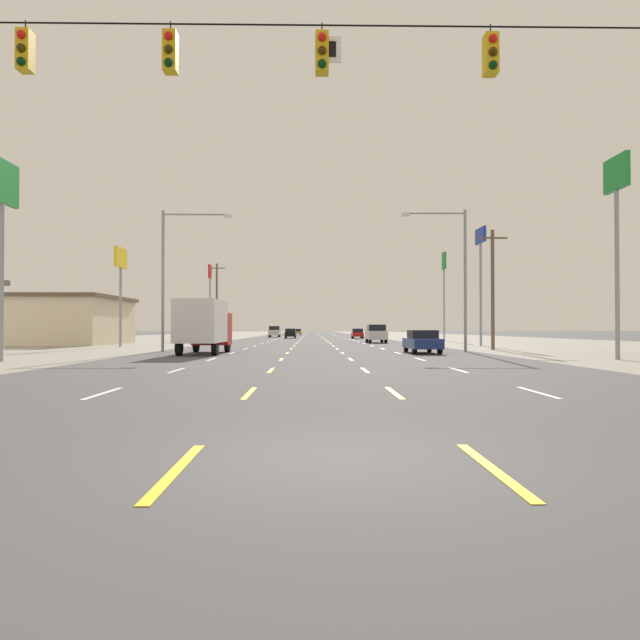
# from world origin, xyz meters

# --- Properties ---
(ground_plane) EXTENTS (572.00, 572.00, 0.00)m
(ground_plane) POSITION_xyz_m (0.00, 66.00, 0.00)
(ground_plane) COLOR #4C4C4F
(lot_apron_left) EXTENTS (28.00, 440.00, 0.01)m
(lot_apron_left) POSITION_xyz_m (-24.75, 66.00, 0.00)
(lot_apron_left) COLOR gray
(lot_apron_left) RESTS_ON ground
(lot_apron_right) EXTENTS (28.00, 440.00, 0.01)m
(lot_apron_right) POSITION_xyz_m (24.75, 66.00, 0.00)
(lot_apron_right) COLOR gray
(lot_apron_right) RESTS_ON ground
(lane_markings) EXTENTS (10.64, 227.60, 0.01)m
(lane_markings) POSITION_xyz_m (0.00, 104.50, 0.01)
(lane_markings) COLOR white
(lane_markings) RESTS_ON ground
(signal_span_wire) EXTENTS (25.84, 0.52, 9.64)m
(signal_span_wire) POSITION_xyz_m (-0.37, 6.12, 5.61)
(signal_span_wire) COLOR brown
(signal_span_wire) RESTS_ON ground
(box_truck_far_left_nearest) EXTENTS (2.40, 7.20, 3.23)m
(box_truck_far_left_nearest) POSITION_xyz_m (-6.80, 28.33, 1.84)
(box_truck_far_left_nearest) COLOR red
(box_truck_far_left_nearest) RESTS_ON ground
(sedan_far_right_near) EXTENTS (1.80, 4.50, 1.46)m
(sedan_far_right_near) POSITION_xyz_m (6.77, 29.19, 0.76)
(sedan_far_right_near) COLOR navy
(sedan_far_right_near) RESTS_ON ground
(suv_far_right_mid) EXTENTS (1.98, 4.90, 1.98)m
(suv_far_right_mid) POSITION_xyz_m (6.88, 55.62, 1.03)
(suv_far_right_mid) COLOR silver
(suv_far_right_mid) RESTS_ON ground
(hatchback_far_right_midfar) EXTENTS (1.72, 3.90, 1.54)m
(hatchback_far_right_midfar) POSITION_xyz_m (7.07, 83.08, 0.78)
(hatchback_far_right_midfar) COLOR red
(hatchback_far_right_midfar) RESTS_ON ground
(hatchback_inner_left_far) EXTENTS (1.72, 3.90, 1.54)m
(hatchback_inner_left_far) POSITION_xyz_m (-3.47, 83.91, 0.78)
(hatchback_inner_left_far) COLOR black
(hatchback_inner_left_far) RESTS_ON ground
(suv_far_left_farther) EXTENTS (1.98, 4.90, 1.98)m
(suv_far_left_farther) POSITION_xyz_m (-6.77, 96.16, 1.03)
(suv_far_left_farther) COLOR silver
(suv_far_left_farther) RESTS_ON ground
(sedan_inner_left_farthest) EXTENTS (1.80, 4.50, 1.46)m
(sedan_inner_left_farthest) POSITION_xyz_m (-3.38, 128.57, 0.76)
(sedan_inner_left_farthest) COLOR #B28C33
(sedan_inner_left_farthest) RESTS_ON ground
(storefront_left_row_1) EXTENTS (10.87, 12.83, 4.74)m
(storefront_left_row_1) POSITION_xyz_m (-24.62, 50.07, 2.39)
(storefront_left_row_1) COLOR beige
(storefront_left_row_1) RESTS_ON ground
(pole_sign_left_row_0) EXTENTS (0.24, 2.70, 9.59)m
(pole_sign_left_row_0) POSITION_xyz_m (-14.91, 20.45, 7.53)
(pole_sign_left_row_0) COLOR gray
(pole_sign_left_row_0) RESTS_ON ground
(pole_sign_left_row_1) EXTENTS (0.24, 2.73, 8.49)m
(pole_sign_left_row_1) POSITION_xyz_m (-16.56, 42.41, 6.67)
(pole_sign_left_row_1) COLOR gray
(pole_sign_left_row_1) RESTS_ON ground
(pole_sign_left_row_2) EXTENTS (0.24, 1.62, 10.39)m
(pole_sign_left_row_2) POSITION_xyz_m (-14.25, 72.73, 7.58)
(pole_sign_left_row_2) COLOR gray
(pole_sign_left_row_2) RESTS_ON ground
(pole_sign_right_row_0) EXTENTS (0.24, 2.16, 10.26)m
(pole_sign_right_row_0) POSITION_xyz_m (15.16, 21.70, 7.77)
(pole_sign_right_row_0) COLOR gray
(pole_sign_right_row_0) RESTS_ON ground
(pole_sign_right_row_1) EXTENTS (0.24, 2.65, 10.60)m
(pole_sign_right_row_1) POSITION_xyz_m (15.00, 44.29, 8.11)
(pole_sign_right_row_1) COLOR gray
(pole_sign_right_row_1) RESTS_ON ground
(pole_sign_right_row_2) EXTENTS (0.24, 1.62, 11.44)m
(pole_sign_right_row_2) POSITION_xyz_m (17.03, 67.08, 8.37)
(pole_sign_right_row_2) COLOR gray
(pole_sign_right_row_2) RESTS_ON ground
(streetlight_left_row_0) EXTENTS (4.67, 0.26, 9.45)m
(streetlight_left_row_0) POSITION_xyz_m (-9.64, 31.53, 5.55)
(streetlight_left_row_0) COLOR gray
(streetlight_left_row_0) RESTS_ON ground
(streetlight_right_row_0) EXTENTS (4.41, 0.26, 9.58)m
(streetlight_right_row_0) POSITION_xyz_m (9.68, 31.53, 5.59)
(streetlight_right_row_0) COLOR gray
(streetlight_right_row_0) RESTS_ON ground
(utility_pole_right_row_0) EXTENTS (2.20, 0.26, 8.86)m
(utility_pole_right_row_0) POSITION_xyz_m (13.17, 35.18, 4.62)
(utility_pole_right_row_0) COLOR brown
(utility_pole_right_row_0) RESTS_ON ground
(utility_pole_left_row_1) EXTENTS (2.20, 0.26, 10.21)m
(utility_pole_left_row_1) POSITION_xyz_m (-12.79, 69.59, 5.30)
(utility_pole_left_row_1) COLOR brown
(utility_pole_left_row_1) RESTS_ON ground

